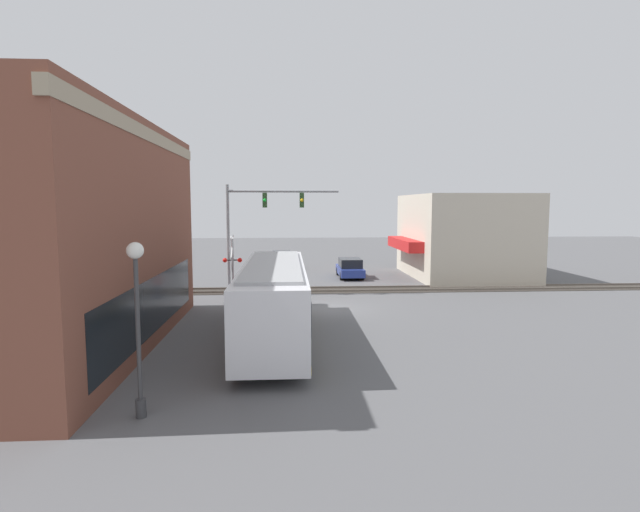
# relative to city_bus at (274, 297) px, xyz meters

# --- Properties ---
(ground_plane) EXTENTS (120.00, 120.00, 0.00)m
(ground_plane) POSITION_rel_city_bus_xyz_m (5.86, -2.80, -1.79)
(ground_plane) COLOR #565659
(shop_building) EXTENTS (10.56, 9.35, 6.45)m
(shop_building) POSITION_rel_city_bus_xyz_m (17.78, -14.34, 1.43)
(shop_building) COLOR beige
(shop_building) RESTS_ON ground
(city_bus) EXTENTS (12.37, 2.59, 3.23)m
(city_bus) POSITION_rel_city_bus_xyz_m (0.00, 0.00, 0.00)
(city_bus) COLOR silver
(city_bus) RESTS_ON ground
(traffic_signal_gantry) EXTENTS (0.42, 6.91, 6.88)m
(traffic_signal_gantry) POSITION_rel_city_bus_xyz_m (10.21, 1.20, 3.18)
(traffic_signal_gantry) COLOR gray
(traffic_signal_gantry) RESTS_ON ground
(crossing_signal) EXTENTS (1.41, 1.18, 3.81)m
(crossing_signal) POSITION_rel_city_bus_xyz_m (9.69, 2.78, 0.51)
(crossing_signal) COLOR gray
(crossing_signal) RESTS_ON ground
(streetlamp) EXTENTS (0.44, 0.44, 4.68)m
(streetlamp) POSITION_rel_city_bus_xyz_m (-7.65, 3.32, 1.01)
(streetlamp) COLOR #38383A
(streetlamp) RESTS_ON ground
(rail_track_near) EXTENTS (2.60, 60.00, 0.15)m
(rail_track_near) POSITION_rel_city_bus_xyz_m (11.86, -2.80, -1.76)
(rail_track_near) COLOR #332D28
(rail_track_near) RESTS_ON ground
(parked_car_blue) EXTENTS (4.37, 1.82, 1.52)m
(parked_car_blue) POSITION_rel_city_bus_xyz_m (17.55, -5.40, -1.09)
(parked_car_blue) COLOR navy
(parked_car_blue) RESTS_ON ground
(parked_car_white) EXTENTS (4.57, 1.82, 1.55)m
(parked_car_white) POSITION_rel_city_bus_xyz_m (23.60, -0.00, -1.07)
(parked_car_white) COLOR silver
(parked_car_white) RESTS_ON ground
(pedestrian_at_crossing) EXTENTS (0.34, 0.34, 1.86)m
(pedestrian_at_crossing) POSITION_rel_city_bus_xyz_m (9.30, 2.12, -0.83)
(pedestrian_at_crossing) COLOR #2D3351
(pedestrian_at_crossing) RESTS_ON ground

